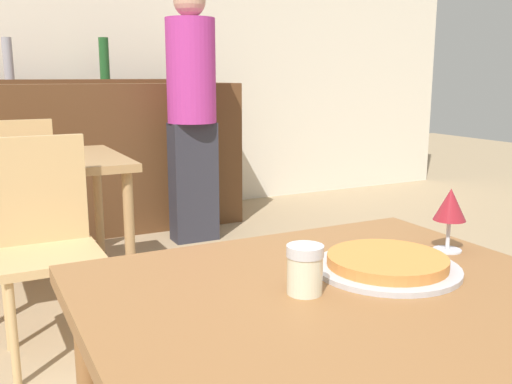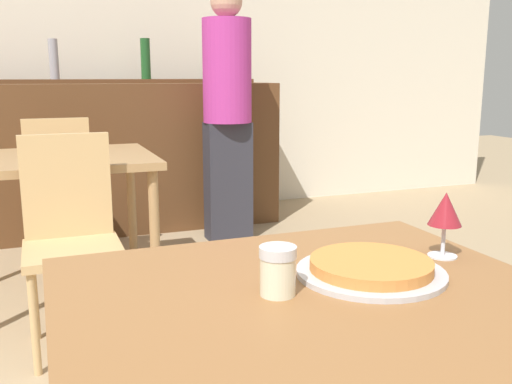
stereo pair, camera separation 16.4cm
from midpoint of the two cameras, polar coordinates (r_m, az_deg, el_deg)
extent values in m
cube|color=silver|center=(4.93, -14.85, 13.83)|extent=(8.00, 0.05, 2.80)
cube|color=brown|center=(1.17, 10.16, -11.19)|extent=(1.01, 0.89, 0.04)
cylinder|color=brown|center=(1.85, 15.64, -15.30)|extent=(0.05, 0.05, 0.70)
cube|color=#A87F51|center=(3.10, -17.53, 3.09)|extent=(0.93, 0.84, 0.04)
cylinder|color=#A87F51|center=(2.89, -8.47, -4.87)|extent=(0.05, 0.05, 0.73)
cylinder|color=#A87F51|center=(3.57, -11.03, -1.78)|extent=(0.05, 0.05, 0.73)
cube|color=brown|center=(4.47, -13.56, 3.33)|extent=(2.60, 0.56, 1.12)
cube|color=brown|center=(4.57, -14.14, 10.69)|extent=(2.39, 0.24, 0.03)
cylinder|color=#9999A3|center=(4.54, -18.59, 12.49)|extent=(0.07, 0.07, 0.29)
cylinder|color=#1E5123|center=(4.62, -9.97, 12.99)|extent=(0.07, 0.07, 0.31)
cylinder|color=#1E5123|center=(4.80, -1.81, 12.87)|extent=(0.07, 0.07, 0.27)
cube|color=tan|center=(2.51, -16.08, -5.72)|extent=(0.40, 0.40, 0.04)
cube|color=tan|center=(2.63, -16.75, 0.59)|extent=(0.38, 0.04, 0.46)
cylinder|color=tan|center=(2.43, -19.48, -12.43)|extent=(0.03, 0.03, 0.43)
cylinder|color=tan|center=(2.45, -11.36, -11.71)|extent=(0.03, 0.03, 0.43)
cylinder|color=tan|center=(2.74, -19.72, -9.63)|extent=(0.03, 0.03, 0.43)
cylinder|color=tan|center=(2.76, -12.59, -9.03)|extent=(0.03, 0.03, 0.43)
cube|color=tan|center=(3.81, -17.94, 0.00)|extent=(0.40, 0.40, 0.04)
cube|color=tan|center=(3.59, -18.01, 3.34)|extent=(0.38, 0.04, 0.46)
cylinder|color=tan|center=(4.04, -15.48, -2.60)|extent=(0.03, 0.03, 0.43)
cylinder|color=tan|center=(4.02, -20.30, -2.96)|extent=(0.03, 0.03, 0.43)
cylinder|color=tan|center=(3.71, -14.94, -3.81)|extent=(0.03, 0.03, 0.43)
cylinder|color=tan|center=(3.69, -20.19, -4.21)|extent=(0.03, 0.03, 0.43)
cylinder|color=#B7B7BC|center=(1.30, 15.00, -7.86)|extent=(0.33, 0.33, 0.01)
cylinder|color=#CC7A38|center=(1.29, 15.04, -7.10)|extent=(0.27, 0.27, 0.02)
cylinder|color=beige|center=(1.15, 6.34, -8.42)|extent=(0.07, 0.07, 0.08)
cylinder|color=silver|center=(1.13, 6.40, -6.04)|extent=(0.08, 0.08, 0.02)
cube|color=#2D2D38|center=(4.11, -1.67, 1.06)|extent=(0.32, 0.18, 0.85)
cylinder|color=#B2338C|center=(4.04, -1.73, 11.98)|extent=(0.34, 0.34, 0.71)
sphere|color=tan|center=(4.07, -1.77, 18.52)|extent=(0.22, 0.22, 0.22)
cylinder|color=silver|center=(1.48, 21.21, -6.02)|extent=(0.07, 0.07, 0.00)
cylinder|color=silver|center=(1.47, 21.32, -4.55)|extent=(0.01, 0.01, 0.07)
cone|color=maroon|center=(1.45, 21.54, -1.61)|extent=(0.08, 0.08, 0.08)
camera|label=1|loc=(0.08, -87.14, 0.59)|focal=40.00mm
camera|label=2|loc=(0.08, 92.86, -0.59)|focal=40.00mm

